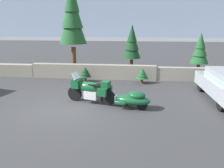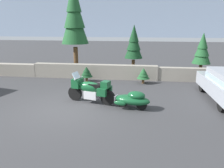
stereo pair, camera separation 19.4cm
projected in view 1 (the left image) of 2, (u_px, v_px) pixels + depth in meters
The scene contains 10 objects.
ground_plane at pixel (68, 108), 9.33m from camera, with size 80.00×80.00×0.00m, color #38383A.
stone_guard_wall at pixel (86, 72), 14.50m from camera, with size 24.00×0.55×0.92m.
distant_ridgeline at pixel (133, 14), 98.91m from camera, with size 240.00×80.00×16.00m, color #8C9EB7.
touring_motorcycle at pixel (91, 89), 9.87m from camera, with size 2.26×1.11×1.33m.
car_shaped_trailer at pixel (133, 99), 9.22m from camera, with size 2.22×1.08×0.76m.
pine_tree_tall at pixel (72, 15), 15.21m from camera, with size 1.88×1.88×6.41m.
pine_tree_secondary at pixel (132, 43), 15.51m from camera, with size 1.26×1.26×3.41m.
pine_tree_far_right at pixel (200, 50), 14.36m from camera, with size 1.16×1.16×2.92m.
pine_sapling_near at pixel (85, 72), 13.58m from camera, with size 0.75×0.75×0.92m.
pine_sapling_farther at pixel (142, 74), 13.19m from camera, with size 0.75×0.75×0.93m.
Camera 1 is at (2.87, -8.48, 3.37)m, focal length 35.90 mm.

